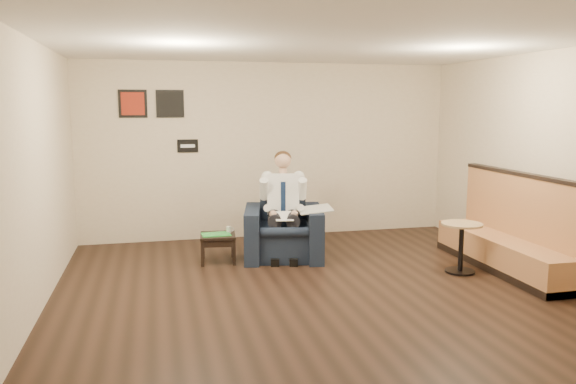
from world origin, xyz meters
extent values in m
plane|color=black|center=(0.00, 0.00, 0.00)|extent=(6.00, 6.00, 0.00)
cube|color=beige|center=(0.00, 3.00, 1.40)|extent=(6.00, 0.02, 2.80)
cube|color=beige|center=(0.00, -3.00, 1.40)|extent=(6.00, 0.02, 2.80)
cube|color=beige|center=(-3.00, 0.00, 1.40)|extent=(0.02, 6.00, 2.80)
cube|color=beige|center=(3.00, 0.00, 1.40)|extent=(0.02, 6.00, 2.80)
cube|color=white|center=(0.00, 0.00, 2.80)|extent=(6.00, 6.00, 0.02)
cube|color=black|center=(-1.30, 2.98, 1.50)|extent=(0.32, 0.02, 0.20)
cube|color=#A12613|center=(-2.10, 2.98, 2.15)|extent=(0.42, 0.03, 0.42)
cube|color=black|center=(-1.55, 2.98, 2.15)|extent=(0.42, 0.03, 0.42)
cube|color=black|center=(-0.08, 1.64, 0.52)|extent=(1.26, 1.26, 1.04)
cube|color=white|center=(-0.13, 1.39, 0.64)|extent=(0.28, 0.37, 0.01)
cube|color=silver|center=(0.32, 1.44, 0.70)|extent=(0.53, 0.62, 0.01)
cube|color=black|center=(-1.00, 1.59, 0.19)|extent=(0.51, 0.51, 0.38)
cube|color=green|center=(-1.03, 1.58, 0.39)|extent=(0.40, 0.29, 0.01)
cylinder|color=white|center=(-0.84, 1.68, 0.42)|extent=(0.08, 0.08, 0.08)
cube|color=black|center=(-0.95, 1.73, 0.39)|extent=(0.13, 0.09, 0.01)
cube|color=#B47545|center=(2.59, 0.39, 0.62)|extent=(0.58, 2.43, 1.24)
cylinder|color=tan|center=(1.96, 0.38, 0.32)|extent=(0.66, 0.66, 0.64)
camera|label=1|loc=(-1.79, -5.89, 2.11)|focal=35.00mm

